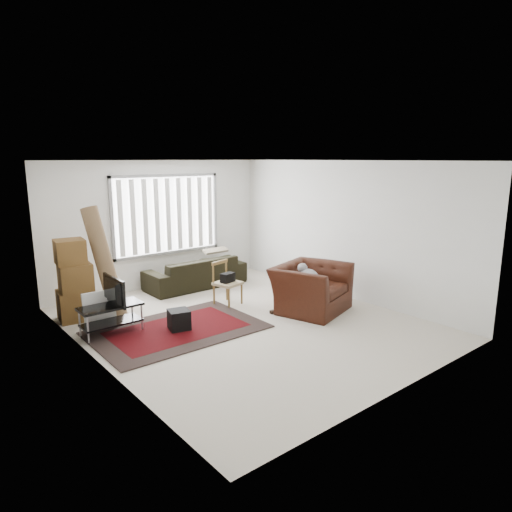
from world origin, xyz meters
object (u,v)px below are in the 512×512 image
Objects in this scene: tv_stand at (111,313)px; side_chair at (227,281)px; sofa at (196,268)px; moving_boxes at (74,283)px; armchair at (311,285)px.

tv_stand is 2.31m from side_chair.
sofa reaches higher than side_chair.
moving_boxes is at bearing 145.49° from side_chair.
tv_stand is at bearing 142.97° from armchair.
side_chair reaches higher than tv_stand.
sofa is 2.65× the size of side_chair.
moving_boxes reaches higher than sofa.
tv_stand is 0.44× the size of sofa.
side_chair is at bearing 1.99° from tv_stand.
tv_stand is 2.92m from sofa.
tv_stand is 0.61× the size of armchair.
armchair is (3.28, -1.19, 0.14)m from tv_stand.
armchair reaches higher than tv_stand.
sofa is 1.44m from side_chair.
sofa is (2.70, 0.46, -0.23)m from moving_boxes.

